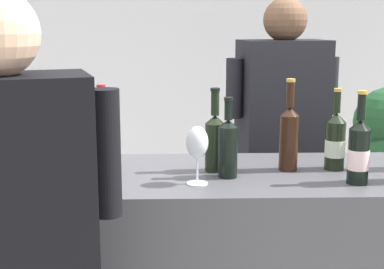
{
  "coord_description": "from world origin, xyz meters",
  "views": [
    {
      "loc": [
        -0.04,
        -2.05,
        1.57
      ],
      "look_at": [
        0.02,
        0.0,
        1.15
      ],
      "focal_mm": 52.04,
      "sensor_mm": 36.0,
      "label": 1
    }
  ],
  "objects_px": {
    "wine_bottle_1": "(66,143)",
    "person_server": "(280,171)",
    "wine_bottle_4": "(60,136)",
    "wine_bottle_5": "(289,136)",
    "wine_bottle_0": "(215,140)",
    "wine_glass": "(197,144)",
    "wine_bottle_9": "(103,140)",
    "wine_bottle_7": "(228,146)",
    "wine_bottle_2": "(359,152)",
    "wine_bottle_6": "(335,141)"
  },
  "relations": [
    {
      "from": "wine_bottle_6",
      "to": "wine_bottle_7",
      "type": "distance_m",
      "value": 0.44
    },
    {
      "from": "wine_bottle_2",
      "to": "wine_bottle_5",
      "type": "bearing_deg",
      "value": 138.59
    },
    {
      "from": "wine_bottle_2",
      "to": "wine_bottle_1",
      "type": "bearing_deg",
      "value": 174.52
    },
    {
      "from": "wine_bottle_9",
      "to": "person_server",
      "type": "height_order",
      "value": "person_server"
    },
    {
      "from": "wine_bottle_2",
      "to": "wine_bottle_5",
      "type": "distance_m",
      "value": 0.28
    },
    {
      "from": "wine_bottle_4",
      "to": "wine_bottle_6",
      "type": "distance_m",
      "value": 1.07
    },
    {
      "from": "wine_bottle_0",
      "to": "wine_bottle_2",
      "type": "bearing_deg",
      "value": -20.03
    },
    {
      "from": "wine_bottle_1",
      "to": "person_server",
      "type": "relative_size",
      "value": 0.21
    },
    {
      "from": "wine_glass",
      "to": "person_server",
      "type": "height_order",
      "value": "person_server"
    },
    {
      "from": "wine_glass",
      "to": "person_server",
      "type": "relative_size",
      "value": 0.13
    },
    {
      "from": "wine_bottle_7",
      "to": "wine_glass",
      "type": "height_order",
      "value": "wine_bottle_7"
    },
    {
      "from": "wine_bottle_0",
      "to": "wine_bottle_7",
      "type": "bearing_deg",
      "value": -63.37
    },
    {
      "from": "wine_bottle_4",
      "to": "wine_bottle_5",
      "type": "distance_m",
      "value": 0.89
    },
    {
      "from": "wine_bottle_0",
      "to": "wine_glass",
      "type": "relative_size",
      "value": 1.54
    },
    {
      "from": "wine_bottle_2",
      "to": "wine_bottle_7",
      "type": "xyz_separation_m",
      "value": [
        -0.46,
        0.1,
        0.0
      ]
    },
    {
      "from": "wine_bottle_5",
      "to": "wine_bottle_6",
      "type": "height_order",
      "value": "wine_bottle_5"
    },
    {
      "from": "wine_bottle_0",
      "to": "wine_bottle_7",
      "type": "relative_size",
      "value": 1.08
    },
    {
      "from": "wine_bottle_9",
      "to": "wine_bottle_7",
      "type": "bearing_deg",
      "value": -12.61
    },
    {
      "from": "person_server",
      "to": "wine_bottle_5",
      "type": "bearing_deg",
      "value": -98.4
    },
    {
      "from": "wine_bottle_4",
      "to": "wine_bottle_7",
      "type": "height_order",
      "value": "wine_bottle_4"
    },
    {
      "from": "wine_bottle_1",
      "to": "wine_bottle_4",
      "type": "distance_m",
      "value": 0.13
    },
    {
      "from": "wine_glass",
      "to": "wine_bottle_9",
      "type": "bearing_deg",
      "value": 151.6
    },
    {
      "from": "wine_bottle_0",
      "to": "wine_bottle_5",
      "type": "xyz_separation_m",
      "value": [
        0.29,
        0.01,
        0.01
      ]
    },
    {
      "from": "wine_bottle_5",
      "to": "wine_bottle_7",
      "type": "bearing_deg",
      "value": -159.6
    },
    {
      "from": "wine_bottle_2",
      "to": "wine_bottle_4",
      "type": "height_order",
      "value": "wine_bottle_4"
    },
    {
      "from": "wine_bottle_1",
      "to": "person_server",
      "type": "bearing_deg",
      "value": 37.6
    },
    {
      "from": "wine_bottle_0",
      "to": "person_server",
      "type": "xyz_separation_m",
      "value": [
        0.38,
        0.63,
        -0.3
      ]
    },
    {
      "from": "wine_bottle_1",
      "to": "wine_bottle_9",
      "type": "distance_m",
      "value": 0.16
    },
    {
      "from": "wine_bottle_6",
      "to": "wine_glass",
      "type": "bearing_deg",
      "value": -161.12
    },
    {
      "from": "wine_bottle_0",
      "to": "wine_bottle_7",
      "type": "distance_m",
      "value": 0.1
    },
    {
      "from": "wine_bottle_4",
      "to": "wine_bottle_9",
      "type": "distance_m",
      "value": 0.17
    },
    {
      "from": "wine_bottle_7",
      "to": "wine_bottle_9",
      "type": "distance_m",
      "value": 0.48
    },
    {
      "from": "wine_bottle_5",
      "to": "wine_bottle_6",
      "type": "xyz_separation_m",
      "value": [
        0.18,
        0.01,
        -0.03
      ]
    },
    {
      "from": "wine_bottle_2",
      "to": "wine_bottle_7",
      "type": "relative_size",
      "value": 1.12
    },
    {
      "from": "wine_bottle_2",
      "to": "wine_glass",
      "type": "distance_m",
      "value": 0.57
    },
    {
      "from": "wine_bottle_9",
      "to": "wine_bottle_5",
      "type": "bearing_deg",
      "value": -1.23
    },
    {
      "from": "wine_bottle_7",
      "to": "wine_bottle_9",
      "type": "height_order",
      "value": "wine_bottle_9"
    },
    {
      "from": "person_server",
      "to": "wine_glass",
      "type": "bearing_deg",
      "value": -119.32
    },
    {
      "from": "wine_bottle_6",
      "to": "wine_glass",
      "type": "distance_m",
      "value": 0.58
    },
    {
      "from": "wine_bottle_0",
      "to": "wine_bottle_9",
      "type": "distance_m",
      "value": 0.43
    },
    {
      "from": "wine_bottle_1",
      "to": "wine_bottle_7",
      "type": "relative_size",
      "value": 1.18
    },
    {
      "from": "wine_bottle_2",
      "to": "wine_bottle_6",
      "type": "height_order",
      "value": "wine_bottle_2"
    },
    {
      "from": "wine_bottle_5",
      "to": "wine_glass",
      "type": "height_order",
      "value": "wine_bottle_5"
    },
    {
      "from": "wine_bottle_1",
      "to": "person_server",
      "type": "xyz_separation_m",
      "value": [
        0.93,
        0.72,
        -0.31
      ]
    },
    {
      "from": "wine_bottle_4",
      "to": "wine_bottle_6",
      "type": "bearing_deg",
      "value": -1.64
    },
    {
      "from": "wine_bottle_1",
      "to": "wine_bottle_6",
      "type": "bearing_deg",
      "value": 5.31
    },
    {
      "from": "wine_bottle_6",
      "to": "wine_bottle_5",
      "type": "bearing_deg",
      "value": -177.33
    },
    {
      "from": "wine_bottle_4",
      "to": "wine_bottle_7",
      "type": "distance_m",
      "value": 0.65
    },
    {
      "from": "person_server",
      "to": "wine_bottle_1",
      "type": "bearing_deg",
      "value": -142.4
    },
    {
      "from": "wine_bottle_0",
      "to": "wine_bottle_1",
      "type": "xyz_separation_m",
      "value": [
        -0.55,
        -0.08,
        0.01
      ]
    }
  ]
}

